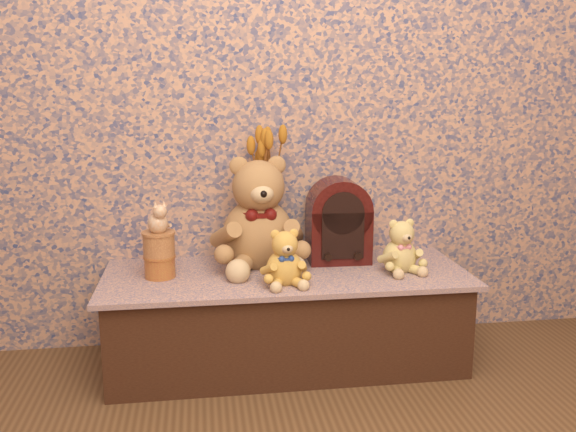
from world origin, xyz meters
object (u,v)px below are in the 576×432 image
biscuit_tin_lower (160,267)px  cathedral_radio (338,220)px  cat_figurine (158,216)px  teddy_large (258,207)px  ceramic_vase (268,236)px  teddy_medium (284,254)px  teddy_small (400,243)px

biscuit_tin_lower → cathedral_radio: bearing=9.9°
biscuit_tin_lower → cat_figurine: bearing=0.0°
teddy_large → ceramic_vase: teddy_large is taller
teddy_medium → cathedral_radio: cathedral_radio is taller
teddy_large → teddy_small: (0.55, -0.16, -0.13)m
teddy_medium → cathedral_radio: bearing=40.6°
teddy_medium → ceramic_vase: size_ratio=1.04×
teddy_medium → teddy_small: teddy_small is taller
teddy_large → cat_figurine: teddy_large is taller
cathedral_radio → ceramic_vase: cathedral_radio is taller
teddy_small → ceramic_vase: size_ratio=1.05×
teddy_medium → cathedral_radio: 0.39m
teddy_small → ceramic_vase: 0.55m
teddy_medium → cat_figurine: 0.51m
teddy_medium → ceramic_vase: teddy_medium is taller
teddy_large → biscuit_tin_lower: (-0.39, -0.11, -0.20)m
ceramic_vase → cat_figurine: bearing=-159.0°
teddy_medium → ceramic_vase: 0.31m
cat_figurine → biscuit_tin_lower: bearing=0.0°
teddy_large → cat_figurine: (-0.39, -0.11, -0.00)m
teddy_large → cathedral_radio: bearing=-0.8°
teddy_large → biscuit_tin_lower: teddy_large is taller
teddy_large → teddy_small: bearing=-20.1°
teddy_large → ceramic_vase: size_ratio=2.24×
teddy_medium → biscuit_tin_lower: 0.49m
teddy_large → cat_figurine: bearing=-167.6°
teddy_medium → cat_figurine: (-0.47, 0.14, 0.13)m
teddy_large → ceramic_vase: bearing=47.4°
teddy_large → ceramic_vase: 0.15m
cathedral_radio → biscuit_tin_lower: cathedral_radio is taller
teddy_small → teddy_medium: bearing=-178.8°
ceramic_vase → biscuit_tin_lower: size_ratio=1.85×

